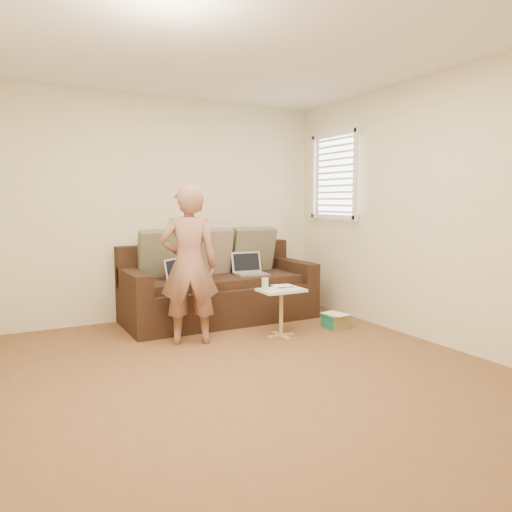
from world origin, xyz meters
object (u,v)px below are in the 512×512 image
Objects in this scene: person at (189,265)px; side_table at (281,313)px; sofa at (219,284)px; laptop_white at (183,280)px; drinking_glass at (265,284)px; striped_box at (336,321)px; laptop_silver at (252,275)px.

person reaches higher than side_table.
sofa is 6.67× the size of laptop_white.
drinking_glass is 0.48× the size of striped_box.
drinking_glass reaches higher than striped_box.
laptop_white reaches higher than drinking_glass.
side_table is at bearing -87.90° from laptop_white.
person is at bearing -143.02° from laptop_silver.
person is (-0.64, -0.73, 0.35)m from sofa.
drinking_glass is at bearing 161.14° from side_table.
person reaches higher than laptop_white.
person reaches higher than sofa.
person is at bearing -142.27° from laptop_white.
person is 1.08m from side_table.
side_table is 0.35m from drinking_glass.
sofa is 4.42× the size of side_table.
person is (-0.18, -0.67, 0.26)m from laptop_white.
drinking_glass is at bearing 177.64° from striped_box.
laptop_silver is 0.86m from drinking_glass.
person is 3.13× the size of side_table.
person is 1.78m from striped_box.
laptop_silver is 1.24m from person.
laptop_white is 0.21× the size of person.
sofa is 5.84× the size of laptop_silver.
drinking_glass is at bearing -92.94° from laptop_white.
person is at bearing -131.41° from sofa.
drinking_glass is (0.75, -0.17, -0.22)m from person.
striped_box is at bearing -49.86° from laptop_silver.
person reaches higher than striped_box.
laptop_silver is at bearing -39.02° from laptop_white.
side_table is (0.27, -0.95, -0.18)m from sofa.
side_table is at bearing -174.63° from person.
laptop_silver is 1.13m from striped_box.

